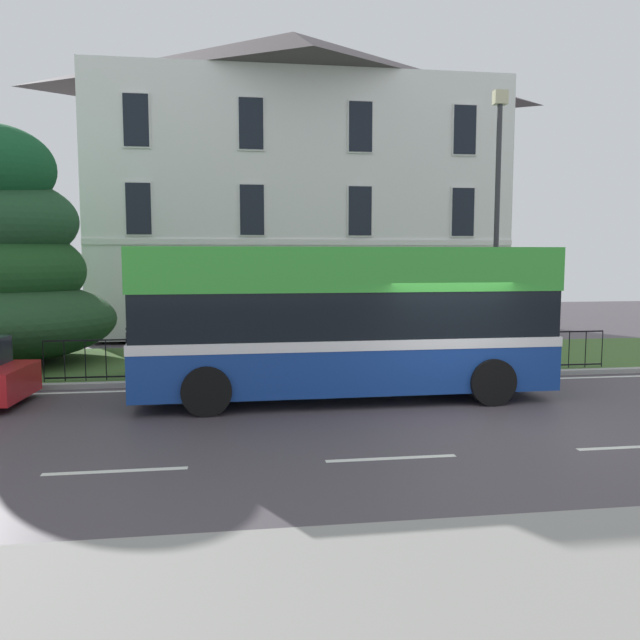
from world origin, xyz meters
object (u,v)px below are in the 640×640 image
at_px(litter_bin, 137,349).
at_px(single_decker_bus, 344,319).
at_px(georgian_townhouse, 294,181).
at_px(evergreen_tree, 5,268).
at_px(street_lamp_post, 497,210).

bearing_deg(litter_bin, single_decker_bus, -30.27).
relative_size(georgian_townhouse, single_decker_bus, 1.76).
xyz_separation_m(evergreen_tree, litter_bin, (3.75, -2.34, -1.97)).
bearing_deg(evergreen_tree, litter_bin, -31.93).
bearing_deg(evergreen_tree, georgian_townhouse, 43.16).
height_order(evergreen_tree, street_lamp_post, street_lamp_post).
height_order(georgian_townhouse, evergreen_tree, georgian_townhouse).
distance_m(single_decker_bus, litter_bin, 5.50).
bearing_deg(georgian_townhouse, evergreen_tree, -136.84).
distance_m(evergreen_tree, litter_bin, 4.84).
xyz_separation_m(street_lamp_post, litter_bin, (-9.45, -0.45, -3.51)).
xyz_separation_m(evergreen_tree, street_lamp_post, (13.20, -1.89, 1.55)).
relative_size(georgian_townhouse, litter_bin, 12.63).
relative_size(evergreen_tree, litter_bin, 5.21).
distance_m(single_decker_bus, street_lamp_post, 6.28).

